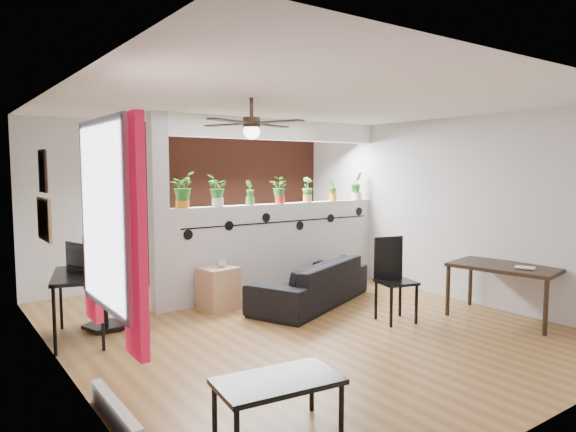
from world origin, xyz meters
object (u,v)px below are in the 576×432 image
at_px(potted_plant_5, 333,189).
at_px(computer_desk, 79,280).
at_px(folding_chair, 392,271).
at_px(potted_plant_0, 182,189).
at_px(office_chair, 104,289).
at_px(cup, 221,264).
at_px(coffee_table, 278,385).
at_px(potted_plant_2, 250,192).
at_px(potted_plant_1, 218,190).
at_px(potted_plant_3, 280,189).
at_px(sofa, 311,283).
at_px(dining_table, 505,271).
at_px(potted_plant_6, 357,185).
at_px(ceiling_fan, 252,126).
at_px(potted_plant_4, 307,189).
at_px(cube_shelf, 218,288).

height_order(potted_plant_5, computer_desk, potted_plant_5).
bearing_deg(folding_chair, potted_plant_0, 132.48).
relative_size(computer_desk, office_chair, 1.07).
distance_m(potted_plant_5, cup, 2.45).
distance_m(computer_desk, folding_chair, 3.65).
bearing_deg(coffee_table, folding_chair, 28.31).
xyz_separation_m(computer_desk, folding_chair, (3.33, -1.48, -0.06)).
bearing_deg(potted_plant_2, computer_desk, -167.68).
xyz_separation_m(potted_plant_1, potted_plant_2, (0.53, -0.00, -0.04)).
bearing_deg(potted_plant_3, office_chair, -174.16).
distance_m(potted_plant_1, sofa, 1.83).
distance_m(potted_plant_1, cup, 1.04).
bearing_deg(coffee_table, potted_plant_1, 68.36).
bearing_deg(dining_table, potted_plant_6, 87.37).
bearing_deg(dining_table, potted_plant_1, 131.52).
relative_size(ceiling_fan, potted_plant_5, 3.28).
distance_m(potted_plant_0, potted_plant_1, 0.53).
height_order(potted_plant_2, dining_table, potted_plant_2).
bearing_deg(potted_plant_4, potted_plant_0, 180.00).
xyz_separation_m(potted_plant_2, sofa, (0.45, -0.86, -1.25)).
relative_size(potted_plant_3, sofa, 0.20).
bearing_deg(potted_plant_6, cube_shelf, -173.13).
bearing_deg(cube_shelf, computer_desk, 178.20).
relative_size(potted_plant_2, potted_plant_5, 0.99).
xyz_separation_m(potted_plant_2, potted_plant_4, (1.05, -0.00, 0.01)).
bearing_deg(ceiling_fan, coffee_table, -116.36).
height_order(cube_shelf, computer_desk, computer_desk).
relative_size(cup, folding_chair, 0.12).
bearing_deg(office_chair, cup, -2.34).
relative_size(ceiling_fan, dining_table, 0.87).
bearing_deg(potted_plant_1, folding_chair, -56.71).
distance_m(potted_plant_3, folding_chair, 2.26).
bearing_deg(cup, potted_plant_6, 7.00).
distance_m(potted_plant_2, potted_plant_6, 2.11).
bearing_deg(potted_plant_1, potted_plant_0, 180.00).
relative_size(ceiling_fan, potted_plant_6, 2.54).
height_order(sofa, dining_table, dining_table).
bearing_deg(ceiling_fan, cup, 74.33).
bearing_deg(computer_desk, potted_plant_6, 6.79).
bearing_deg(potted_plant_6, potted_plant_1, 180.00).
height_order(ceiling_fan, sofa, ceiling_fan).
bearing_deg(ceiling_fan, potted_plant_4, 40.24).
bearing_deg(potted_plant_2, potted_plant_5, 0.00).
distance_m(ceiling_fan, folding_chair, 2.55).
relative_size(potted_plant_6, computer_desk, 0.42).
bearing_deg(cup, potted_plant_0, 138.88).
bearing_deg(sofa, computer_desk, -29.15).
bearing_deg(cube_shelf, sofa, -32.52).
bearing_deg(potted_plant_0, computer_desk, -159.44).
bearing_deg(potted_plant_1, potted_plant_6, -0.00).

